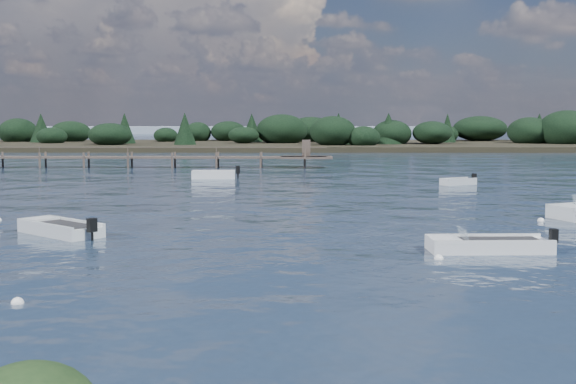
{
  "coord_description": "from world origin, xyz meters",
  "views": [
    {
      "loc": [
        2.7,
        -22.13,
        4.6
      ],
      "look_at": [
        2.46,
        14.0,
        1.0
      ],
      "focal_mm": 45.0,
      "sensor_mm": 36.0,
      "label": 1
    }
  ],
  "objects_px": {
    "dinghy_mid_white_a": "(488,247)",
    "tender_far_grey_b": "(458,183)",
    "dinghy_mid_grey": "(60,231)",
    "tender_far_white": "(214,176)",
    "jetty": "(42,157)"
  },
  "relations": [
    {
      "from": "tender_far_white",
      "to": "dinghy_mid_grey",
      "type": "relative_size",
      "value": 0.94
    },
    {
      "from": "tender_far_grey_b",
      "to": "dinghy_mid_grey",
      "type": "height_order",
      "value": "dinghy_mid_grey"
    },
    {
      "from": "dinghy_mid_white_a",
      "to": "tender_far_grey_b",
      "type": "distance_m",
      "value": 26.73
    },
    {
      "from": "tender_far_grey_b",
      "to": "tender_far_white",
      "type": "bearing_deg",
      "value": 163.4
    },
    {
      "from": "dinghy_mid_white_a",
      "to": "tender_far_grey_b",
      "type": "height_order",
      "value": "dinghy_mid_white_a"
    },
    {
      "from": "dinghy_mid_white_a",
      "to": "dinghy_mid_grey",
      "type": "height_order",
      "value": "dinghy_mid_grey"
    },
    {
      "from": "tender_far_grey_b",
      "to": "dinghy_mid_grey",
      "type": "bearing_deg",
      "value": -133.15
    },
    {
      "from": "tender_far_white",
      "to": "jetty",
      "type": "bearing_deg",
      "value": 143.73
    },
    {
      "from": "dinghy_mid_grey",
      "to": "tender_far_white",
      "type": "bearing_deg",
      "value": 83.63
    },
    {
      "from": "dinghy_mid_white_a",
      "to": "jetty",
      "type": "bearing_deg",
      "value": 124.84
    },
    {
      "from": "tender_far_white",
      "to": "tender_far_grey_b",
      "type": "bearing_deg",
      "value": -16.6
    },
    {
      "from": "tender_far_grey_b",
      "to": "dinghy_mid_grey",
      "type": "relative_size",
      "value": 0.71
    },
    {
      "from": "dinghy_mid_white_a",
      "to": "dinghy_mid_grey",
      "type": "bearing_deg",
      "value": 167.42
    },
    {
      "from": "dinghy_mid_grey",
      "to": "dinghy_mid_white_a",
      "type": "bearing_deg",
      "value": -12.58
    },
    {
      "from": "tender_far_white",
      "to": "jetty",
      "type": "relative_size",
      "value": 0.06
    }
  ]
}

